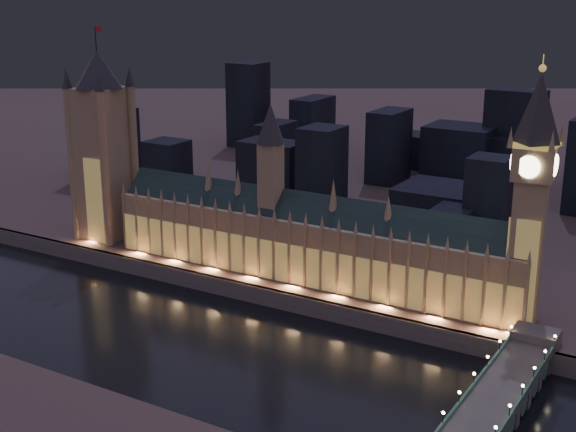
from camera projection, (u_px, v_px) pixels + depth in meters
The scene contains 8 objects.
ground_plane at pixel (207, 338), 321.58m from camera, with size 2000.00×2000.00×0.00m, color black.
north_bank at pixel (538, 129), 748.56m from camera, with size 2000.00×960.00×8.00m, color #503434.
embankment_wall at pixel (262, 296), 354.20m from camera, with size 2000.00×2.50×8.00m, color #4E5151.
palace_of_westminster at pixel (307, 239), 359.63m from camera, with size 202.00×21.71×78.00m.
victoria_tower at pixel (102, 136), 409.29m from camera, with size 31.68×31.68×108.30m.
elizabeth_tower at pixel (533, 179), 300.69m from camera, with size 18.00×18.00×104.49m.
westminster_bridge at pixel (496, 406), 258.88m from camera, with size 16.80×113.00×15.90m.
city_backdrop at pixel (488, 161), 498.21m from camera, with size 497.57×215.63×67.25m.
Camera 1 is at (179.02, -236.15, 138.08)m, focal length 50.00 mm.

